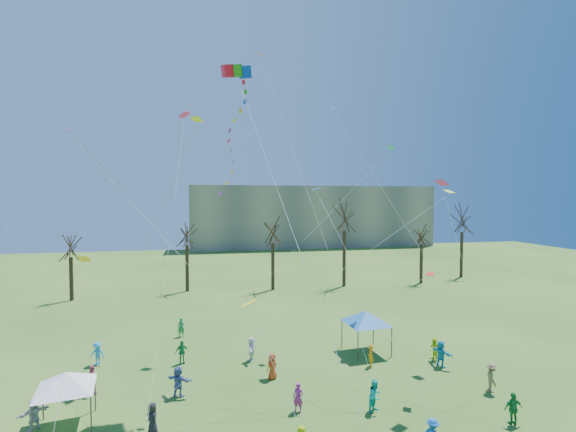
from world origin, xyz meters
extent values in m
cube|color=gray|center=(22.00, 82.00, 7.50)|extent=(60.00, 14.00, 15.00)
cylinder|color=black|center=(-19.90, 34.28, 2.54)|extent=(0.44, 0.44, 5.09)
cylinder|color=black|center=(-6.80, 36.37, 2.99)|extent=(0.44, 0.44, 5.97)
cylinder|color=black|center=(4.15, 34.95, 3.08)|extent=(0.44, 0.44, 6.17)
cylinder|color=black|center=(14.01, 35.12, 3.82)|extent=(0.44, 0.44, 7.65)
cylinder|color=black|center=(25.39, 34.85, 2.75)|extent=(0.44, 0.44, 5.51)
cylinder|color=black|center=(33.70, 37.61, 3.44)|extent=(0.44, 0.44, 6.87)
cube|color=red|center=(-2.90, 11.23, 20.55)|extent=(0.88, 1.24, 1.12)
cube|color=#229113|center=(-2.30, 11.23, 20.55)|extent=(0.88, 1.24, 1.12)
cube|color=#0F39BF|center=(-1.71, 11.23, 20.55)|extent=(0.88, 1.24, 1.12)
cylinder|color=white|center=(-0.11, 4.73, 10.96)|extent=(0.02, 0.02, 22.24)
cylinder|color=#3F3F44|center=(-12.68, 4.44, 1.03)|extent=(0.08, 0.08, 2.06)
cylinder|color=#3F3F44|center=(-10.16, 4.88, 1.03)|extent=(0.08, 0.08, 2.06)
cylinder|color=#3F3F44|center=(-13.11, 6.96, 1.03)|extent=(0.08, 0.08, 2.06)
cylinder|color=#3F3F44|center=(-10.60, 7.39, 1.03)|extent=(0.08, 0.08, 2.06)
pyramid|color=white|center=(-11.64, 5.92, 2.50)|extent=(3.87, 3.87, 0.88)
cylinder|color=#3F3F44|center=(6.45, 10.88, 1.13)|extent=(0.08, 0.08, 2.27)
cylinder|color=#3F3F44|center=(9.24, 11.14, 1.13)|extent=(0.08, 0.08, 2.27)
cylinder|color=#3F3F44|center=(6.19, 13.68, 1.13)|extent=(0.08, 0.08, 2.27)
cylinder|color=#3F3F44|center=(8.99, 13.93, 1.13)|extent=(0.08, 0.08, 2.27)
pyramid|color=#2467B5|center=(7.72, 12.41, 2.75)|extent=(4.31, 4.31, 0.97)
imported|color=#1D8435|center=(11.44, 1.45, 0.85)|extent=(1.03, 0.49, 1.71)
imported|color=silver|center=(-13.20, 5.99, 0.83)|extent=(1.53, 1.29, 1.65)
imported|color=black|center=(-7.15, 4.41, 0.80)|extent=(0.83, 0.94, 1.61)
imported|color=#9F2785|center=(0.58, 4.99, 0.81)|extent=(0.70, 0.63, 1.62)
imported|color=#0DBAB6|center=(4.83, 4.16, 0.89)|extent=(1.10, 1.04, 1.79)
imported|color=olive|center=(12.84, 4.84, 0.88)|extent=(1.02, 1.29, 1.76)
imported|color=#CA4377|center=(-11.30, 9.49, 0.87)|extent=(0.92, 1.08, 1.74)
imported|color=#4A5DA0|center=(-6.13, 8.16, 0.91)|extent=(1.73, 1.34, 1.83)
imported|color=#C03E18|center=(-0.19, 9.33, 0.85)|extent=(0.99, 0.93, 1.70)
imported|color=orange|center=(6.98, 9.79, 0.78)|extent=(0.51, 0.65, 1.57)
imported|color=#D2E317|center=(12.03, 9.89, 0.81)|extent=(0.66, 0.83, 1.62)
imported|color=#1C94E1|center=(-12.14, 14.08, 0.83)|extent=(1.21, 0.92, 1.65)
imported|color=#1F8F45|center=(-6.20, 13.07, 0.84)|extent=(1.07, 0.77, 1.69)
imported|color=white|center=(-1.17, 12.57, 0.88)|extent=(1.09, 1.70, 1.75)
imported|color=#1B7F45|center=(-6.57, 18.88, 0.81)|extent=(0.63, 0.46, 1.62)
imported|color=#1896C4|center=(11.89, 8.81, 0.93)|extent=(1.02, 1.81, 1.86)
cube|color=#F7B30D|center=(-10.75, 6.46, 8.75)|extent=(0.59, 0.67, 0.37)
cylinder|color=white|center=(-10.80, 3.99, 5.02)|extent=(0.01, 0.01, 8.60)
cube|color=#F72996|center=(-5.88, 14.24, 18.11)|extent=(0.92, 0.90, 0.38)
cylinder|color=white|center=(-6.46, 7.57, 9.71)|extent=(0.01, 0.01, 21.18)
cube|color=#FEFA1A|center=(-2.25, 4.47, 6.42)|extent=(0.82, 0.72, 0.37)
cylinder|color=white|center=(-1.26, 2.53, 3.86)|extent=(0.01, 0.01, 6.42)
cube|color=#1B8FCE|center=(3.83, 12.93, 12.68)|extent=(0.75, 0.61, 0.19)
cylinder|color=white|center=(4.89, 6.55, 6.99)|extent=(0.01, 0.01, 16.96)
cube|color=blue|center=(6.59, 17.48, 19.78)|extent=(0.73, 0.71, 0.34)
cylinder|color=white|center=(9.02, 9.47, 10.54)|extent=(0.01, 0.01, 24.64)
cube|color=red|center=(9.28, 6.08, 7.25)|extent=(0.72, 0.76, 0.16)
cylinder|color=white|center=(-1.96, 6.04, 4.28)|extent=(0.01, 0.01, 23.16)
cube|color=#C6E836|center=(13.90, 11.20, 12.49)|extent=(0.69, 0.82, 0.28)
cylinder|color=white|center=(3.37, 7.80, 6.89)|extent=(0.01, 0.01, 24.61)
cube|color=purple|center=(-15.34, 19.22, 17.55)|extent=(0.64, 0.74, 0.17)
cylinder|color=white|center=(-7.38, 12.10, 9.42)|extent=(0.01, 0.01, 26.59)
cube|color=orange|center=(0.45, 19.99, 24.99)|extent=(0.83, 0.79, 0.36)
cylinder|color=white|center=(2.64, 12.07, 13.14)|extent=(0.01, 0.01, 28.50)
cube|color=#E32595|center=(10.02, 6.14, 12.94)|extent=(0.93, 0.86, 0.36)
cylinder|color=white|center=(11.43, 5.49, 7.12)|extent=(0.01, 0.01, 11.66)
cube|color=yellow|center=(-4.87, 7.05, 16.45)|extent=(0.80, 0.88, 0.19)
cylinder|color=white|center=(-8.08, 8.27, 8.88)|extent=(0.01, 0.01, 16.28)
cube|color=#17AEA4|center=(11.34, 15.90, 16.39)|extent=(0.83, 0.89, 0.19)
cylinder|color=white|center=(2.61, 12.03, 8.85)|extent=(0.01, 0.01, 24.10)
camera|label=1|loc=(-4.43, -16.41, 11.96)|focal=25.00mm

